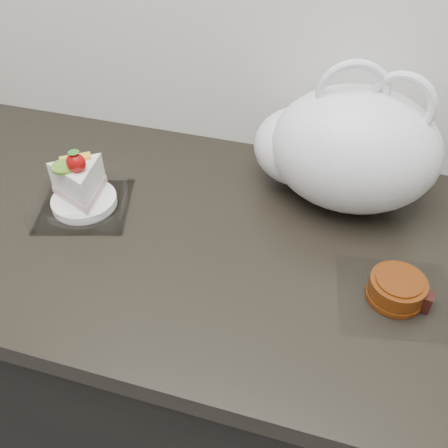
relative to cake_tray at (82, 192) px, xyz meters
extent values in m
cube|color=black|center=(0.21, 0.00, -0.51)|extent=(2.00, 0.60, 0.86)
cube|color=black|center=(0.21, 0.00, -0.06)|extent=(2.04, 0.64, 0.04)
cube|color=white|center=(0.00, 0.00, -0.03)|extent=(0.21, 0.21, 0.00)
cylinder|color=white|center=(0.00, 0.00, -0.02)|extent=(0.12, 0.12, 0.02)
ellipsoid|color=#B60C0C|center=(0.01, -0.01, 0.07)|extent=(0.04, 0.03, 0.04)
cone|color=#2D7223|center=(0.01, -0.01, 0.09)|extent=(0.02, 0.02, 0.01)
cylinder|color=olive|center=(-0.02, -0.01, 0.06)|extent=(0.04, 0.04, 0.01)
cube|color=#FDAF2F|center=(-0.01, 0.02, 0.06)|extent=(0.06, 0.05, 0.01)
cube|color=white|center=(0.58, -0.06, -0.03)|extent=(0.20, 0.19, 0.00)
cylinder|color=#69290C|center=(0.58, -0.06, -0.02)|extent=(0.11, 0.11, 0.04)
cylinder|color=#69290C|center=(0.58, -0.06, -0.03)|extent=(0.12, 0.12, 0.01)
cylinder|color=#69290C|center=(0.58, -0.06, 0.01)|extent=(0.09, 0.09, 0.00)
cube|color=black|center=(0.62, -0.08, -0.02)|extent=(0.03, 0.03, 0.03)
ellipsoid|color=white|center=(0.48, 0.17, 0.08)|extent=(0.31, 0.24, 0.23)
ellipsoid|color=white|center=(0.38, 0.19, 0.05)|extent=(0.18, 0.16, 0.15)
torus|color=white|center=(0.46, 0.17, 0.18)|extent=(0.13, 0.04, 0.13)
torus|color=white|center=(0.54, 0.16, 0.18)|extent=(0.12, 0.04, 0.12)
camera|label=1|loc=(0.47, -0.64, 0.58)|focal=40.00mm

